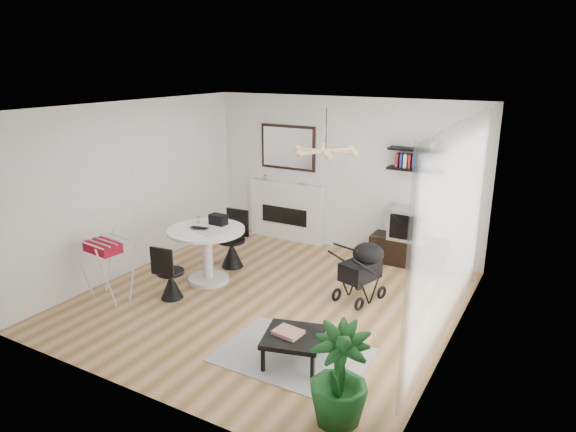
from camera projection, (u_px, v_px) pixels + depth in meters
The scene contains 25 objects.
floor at pixel (269, 299), 7.33m from camera, with size 5.00×5.00×0.00m, color olive.
ceiling at pixel (267, 107), 6.55m from camera, with size 5.00×5.00×0.00m, color white.
wall_back at pixel (343, 175), 9.02m from camera, with size 5.00×5.00×0.00m, color white.
wall_left at pixel (134, 187), 8.12m from camera, with size 5.00×5.00×0.00m, color white.
wall_right at pixel (458, 239), 5.76m from camera, with size 5.00×5.00×0.00m, color white.
sheer_curtain at pixel (453, 232), 5.97m from camera, with size 0.04×3.60×2.60m, color white.
fireplace at pixel (286, 204), 9.67m from camera, with size 1.50×0.17×2.16m.
shelf_lower at pixel (415, 170), 8.22m from camera, with size 0.90×0.25×0.04m, color black.
shelf_upper at pixel (417, 150), 8.13m from camera, with size 0.90×0.25×0.04m, color black.
pendant_lamp at pixel (326, 151), 6.63m from camera, with size 0.90×0.90×0.10m, color tan, non-canonical shape.
tv_console at pixel (408, 251), 8.53m from camera, with size 1.23×0.43×0.46m, color black.
crt_tv at pixel (409, 223), 8.39m from camera, with size 0.59×0.51×0.51m.
dining_table at pixel (207, 247), 7.78m from camera, with size 1.16×1.16×0.85m.
laptop at pixel (198, 229), 7.66m from camera, with size 0.29×0.19×0.02m, color black.
black_bag at pixel (218, 220), 7.89m from camera, with size 0.27×0.16×0.16m, color black.
newspaper at pixel (211, 233), 7.51m from camera, with size 0.30×0.25×0.01m, color silver.
drinking_glass at pixel (198, 220), 7.99m from camera, with size 0.05×0.05×0.09m, color white.
chair_far at pixel (233, 249), 8.45m from camera, with size 0.45×0.46×0.94m.
chair_near at pixel (170, 282), 7.29m from camera, with size 0.39×0.41×0.82m.
drying_rack at pixel (108, 268), 7.23m from camera, with size 0.67×0.63×0.90m.
stroller at pixel (362, 273), 7.26m from camera, with size 0.63×0.81×0.91m.
rug at pixel (293, 355), 5.93m from camera, with size 1.67×1.21×0.01m, color #979797.
coffee_table at pixel (293, 338), 5.72m from camera, with size 0.79×0.79×0.33m.
magazines at pixel (288, 332), 5.72m from camera, with size 0.30×0.24×0.04m, color #B6342D.
potted_plant at pixel (339, 376), 4.70m from camera, with size 0.56×0.56×1.00m, color #164E1C.
Camera 1 is at (3.52, -5.67, 3.25)m, focal length 32.00 mm.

